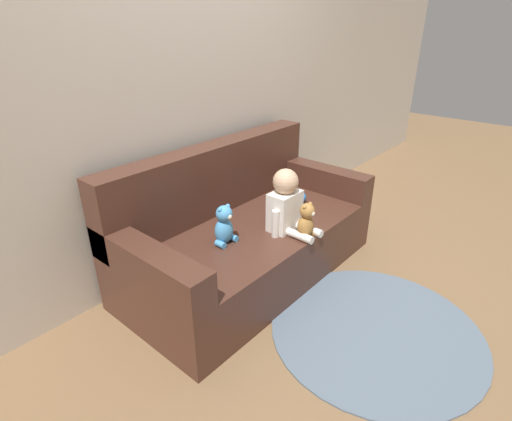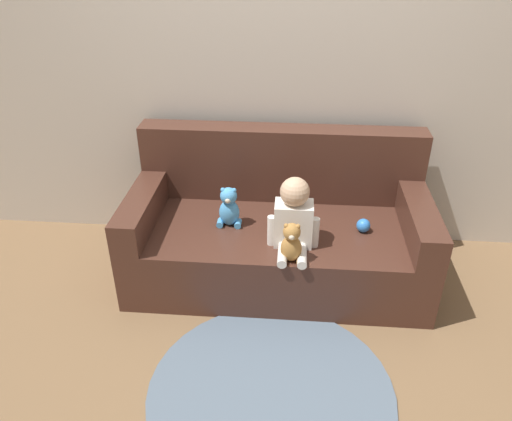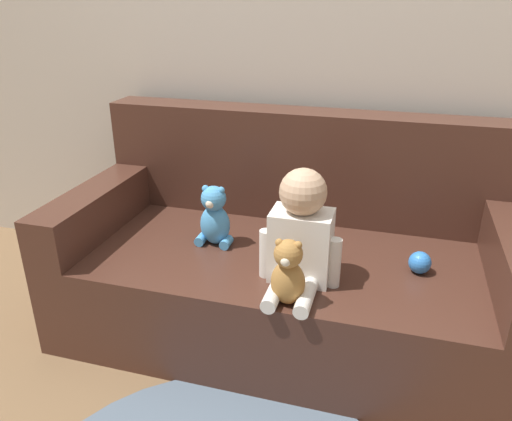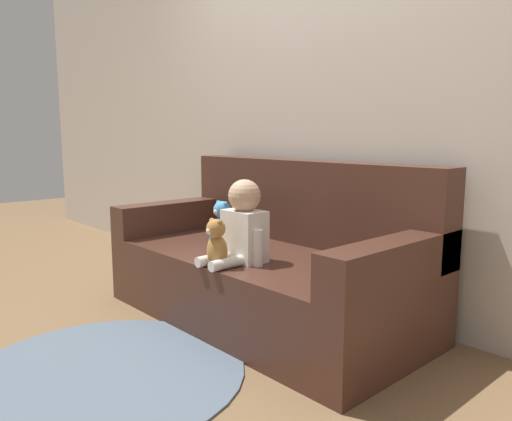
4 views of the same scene
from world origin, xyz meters
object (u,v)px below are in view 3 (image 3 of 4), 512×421
teddy_bear_brown (288,274)px  person_baby (301,233)px  couch (290,260)px  plush_toy_side (214,217)px  toy_ball (420,263)px

teddy_bear_brown → person_baby: bearing=87.4°
couch → person_baby: (0.09, -0.28, 0.27)m
couch → teddy_bear_brown: size_ratio=7.67×
plush_toy_side → teddy_bear_brown: bearing=-41.8°
person_baby → plush_toy_side: bearing=155.2°
couch → teddy_bear_brown: 0.49m
couch → plush_toy_side: bearing=-159.9°
couch → person_baby: 0.40m
couch → toy_ball: size_ratio=22.01×
person_baby → toy_ball: bearing=22.2°
toy_ball → couch: bearing=167.0°
teddy_bear_brown → plush_toy_side: plush_toy_side is taller
person_baby → plush_toy_side: size_ratio=1.63×
person_baby → teddy_bear_brown: (-0.01, -0.16, -0.07)m
toy_ball → person_baby: bearing=-157.8°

